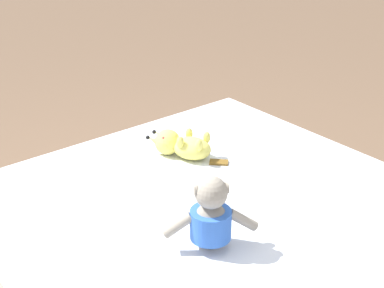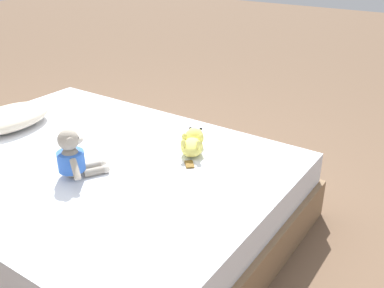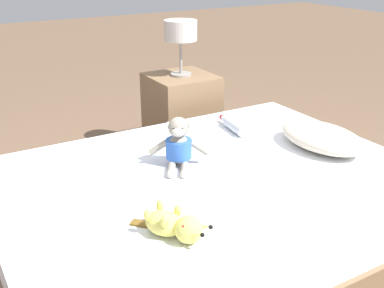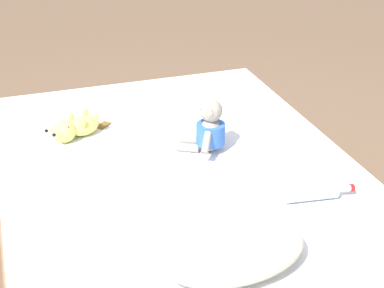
{
  "view_description": "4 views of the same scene",
  "coord_description": "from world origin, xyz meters",
  "px_view_note": "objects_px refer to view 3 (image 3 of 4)",
  "views": [
    {
      "loc": [
        -1.29,
        0.91,
        1.42
      ],
      "look_at": [
        0.32,
        -0.4,
        0.43
      ],
      "focal_mm": 56.91,
      "sensor_mm": 36.0,
      "label": 1
    },
    {
      "loc": [
        -1.29,
        -1.51,
        1.37
      ],
      "look_at": [
        0.32,
        -0.4,
        0.43
      ],
      "focal_mm": 40.87,
      "sensor_mm": 36.0,
      "label": 2
    },
    {
      "loc": [
        1.61,
        -1.04,
        1.32
      ],
      "look_at": [
        -0.1,
        -0.04,
        0.49
      ],
      "focal_mm": 44.16,
      "sensor_mm": 36.0,
      "label": 3
    },
    {
      "loc": [
        0.61,
        1.99,
        1.56
      ],
      "look_at": [
        -0.07,
        -0.03,
        0.44
      ],
      "focal_mm": 54.73,
      "sensor_mm": 36.0,
      "label": 4
    }
  ],
  "objects_px": {
    "bed": "(210,210)",
    "plush_monkey": "(179,146)",
    "glass_bottle": "(234,126)",
    "bedside_lamp": "(181,33)",
    "plush_yellow_creature": "(175,225)",
    "nightstand": "(181,113)",
    "pillow": "(322,137)"
  },
  "relations": [
    {
      "from": "pillow",
      "to": "plush_yellow_creature",
      "type": "bearing_deg",
      "value": -72.21
    },
    {
      "from": "plush_yellow_creature",
      "to": "bedside_lamp",
      "type": "height_order",
      "value": "bedside_lamp"
    },
    {
      "from": "plush_monkey",
      "to": "glass_bottle",
      "type": "height_order",
      "value": "plush_monkey"
    },
    {
      "from": "plush_monkey",
      "to": "nightstand",
      "type": "distance_m",
      "value": 1.08
    },
    {
      "from": "glass_bottle",
      "to": "plush_yellow_creature",
      "type": "bearing_deg",
      "value": -46.28
    },
    {
      "from": "pillow",
      "to": "bedside_lamp",
      "type": "xyz_separation_m",
      "value": [
        -1.1,
        -0.21,
        0.39
      ]
    },
    {
      "from": "plush_monkey",
      "to": "nightstand",
      "type": "xyz_separation_m",
      "value": [
        -0.92,
        0.53,
        -0.2
      ]
    },
    {
      "from": "bed",
      "to": "plush_yellow_creature",
      "type": "distance_m",
      "value": 0.57
    },
    {
      "from": "bed",
      "to": "glass_bottle",
      "type": "distance_m",
      "value": 0.61
    },
    {
      "from": "plush_yellow_creature",
      "to": "nightstand",
      "type": "height_order",
      "value": "nightstand"
    },
    {
      "from": "pillow",
      "to": "glass_bottle",
      "type": "distance_m",
      "value": 0.49
    },
    {
      "from": "bed",
      "to": "nightstand",
      "type": "height_order",
      "value": "nightstand"
    },
    {
      "from": "plush_yellow_creature",
      "to": "bedside_lamp",
      "type": "bearing_deg",
      "value": 150.02
    },
    {
      "from": "plush_monkey",
      "to": "nightstand",
      "type": "bearing_deg",
      "value": 150.18
    },
    {
      "from": "plush_yellow_creature",
      "to": "bedside_lamp",
      "type": "xyz_separation_m",
      "value": [
        -1.43,
        0.83,
        0.39
      ]
    },
    {
      "from": "plush_monkey",
      "to": "bedside_lamp",
      "type": "bearing_deg",
      "value": 150.18
    },
    {
      "from": "plush_monkey",
      "to": "glass_bottle",
      "type": "relative_size",
      "value": 0.96
    },
    {
      "from": "bed",
      "to": "glass_bottle",
      "type": "xyz_separation_m",
      "value": [
        -0.39,
        0.41,
        0.22
      ]
    },
    {
      "from": "plush_yellow_creature",
      "to": "bedside_lamp",
      "type": "relative_size",
      "value": 0.87
    },
    {
      "from": "plush_monkey",
      "to": "plush_yellow_creature",
      "type": "distance_m",
      "value": 0.6
    },
    {
      "from": "bed",
      "to": "pillow",
      "type": "bearing_deg",
      "value": 87.76
    },
    {
      "from": "bedside_lamp",
      "to": "plush_yellow_creature",
      "type": "bearing_deg",
      "value": -29.98
    },
    {
      "from": "bed",
      "to": "plush_monkey",
      "type": "distance_m",
      "value": 0.33
    },
    {
      "from": "bed",
      "to": "bedside_lamp",
      "type": "relative_size",
      "value": 5.39
    },
    {
      "from": "pillow",
      "to": "bed",
      "type": "bearing_deg",
      "value": -92.24
    },
    {
      "from": "bed",
      "to": "plush_yellow_creature",
      "type": "xyz_separation_m",
      "value": [
        0.36,
        -0.38,
        0.24
      ]
    },
    {
      "from": "plush_yellow_creature",
      "to": "glass_bottle",
      "type": "xyz_separation_m",
      "value": [
        -0.75,
        0.78,
        -0.02
      ]
    },
    {
      "from": "pillow",
      "to": "bedside_lamp",
      "type": "height_order",
      "value": "bedside_lamp"
    },
    {
      "from": "glass_bottle",
      "to": "bedside_lamp",
      "type": "bearing_deg",
      "value": 176.48
    },
    {
      "from": "plush_yellow_creature",
      "to": "plush_monkey",
      "type": "bearing_deg",
      "value": 149.74
    },
    {
      "from": "plush_monkey",
      "to": "glass_bottle",
      "type": "bearing_deg",
      "value": 115.84
    },
    {
      "from": "plush_monkey",
      "to": "bedside_lamp",
      "type": "relative_size",
      "value": 0.73
    }
  ]
}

